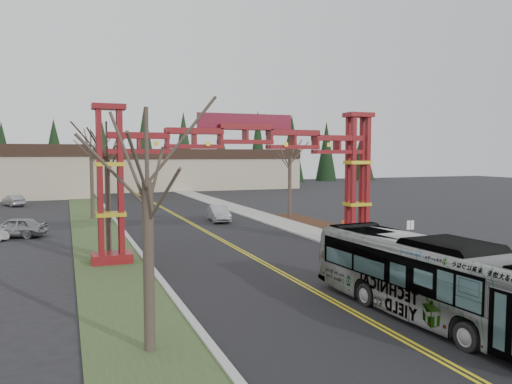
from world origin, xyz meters
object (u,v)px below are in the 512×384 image
transit_bus (428,278)px  bare_tree_median_mid (107,157)px  silver_sedan (219,214)px  bare_tree_median_near (147,184)px  barrel_south (369,237)px  parked_car_far_a (13,200)px  barrel_north (345,227)px  parked_car_near_a (15,227)px  bare_tree_median_far (91,154)px  barrel_mid (363,236)px  retail_building_east (183,169)px  street_sign (410,230)px  gateway_arch (245,157)px  bare_tree_right_far (290,157)px

transit_bus → bare_tree_median_mid: bearing=119.0°
silver_sedan → bare_tree_median_mid: bearing=-124.1°
bare_tree_median_near → barrel_south: size_ratio=7.05×
silver_sedan → parked_car_far_a: silver_sedan is taller
barrel_north → silver_sedan: bearing=124.7°
barrel_north → bare_tree_median_near: bearing=-134.7°
parked_car_near_a → parked_car_far_a: (-2.26, 24.74, -0.08)m
silver_sedan → parked_car_near_a: (-16.61, -3.07, 0.03)m
bare_tree_median_far → silver_sedan: bearing=-29.1°
transit_bus → barrel_mid: bearing=61.6°
retail_building_east → bare_tree_median_far: bare_tree_median_far is taller
transit_bus → street_sign: size_ratio=5.41×
bare_tree_median_near → silver_sedan: bearing=69.3°
gateway_arch → barrel_north: 12.13m
bare_tree_median_near → bare_tree_median_far: bearing=90.0°
parked_car_far_a → barrel_mid: (25.13, -35.82, -0.18)m
gateway_arch → transit_bus: gateway_arch is taller
silver_sedan → bare_tree_median_near: 30.60m
bare_tree_median_far → bare_tree_right_far: bare_tree_median_far is taller
retail_building_east → barrel_mid: retail_building_east is taller
silver_sedan → barrel_north: (7.13, -10.27, -0.22)m
retail_building_east → silver_sedan: 47.79m
gateway_arch → bare_tree_right_far: 18.16m
silver_sedan → bare_tree_median_far: bare_tree_median_far is taller
bare_tree_median_near → bare_tree_right_far: bearing=57.9°
bare_tree_median_mid → street_sign: bearing=-17.6°
parked_car_near_a → bare_tree_median_near: size_ratio=0.58×
gateway_arch → bare_tree_median_far: 22.25m
parked_car_near_a → bare_tree_median_near: bare_tree_median_near is taller
parked_car_far_a → bare_tree_median_mid: 35.92m
bare_tree_median_near → street_sign: size_ratio=3.68×
gateway_arch → bare_tree_median_near: 15.70m
bare_tree_median_near → barrel_south: bare_tree_median_near is taller
transit_bus → bare_tree_median_far: (-10.20, 34.75, 4.63)m
barrel_south → barrel_mid: barrel_south is taller
barrel_north → gateway_arch: bearing=-155.2°
transit_bus → bare_tree_median_mid: (-10.20, 15.89, 4.41)m
bare_tree_median_far → barrel_south: size_ratio=7.88×
barrel_mid → parked_car_far_a: bearing=125.0°
gateway_arch → bare_tree_median_far: (-8.00, 20.76, 0.20)m
silver_sedan → street_sign: street_sign is taller
transit_bus → barrel_mid: transit_bus is taller
parked_car_near_a → barrel_mid: bearing=82.0°
bare_tree_median_mid → transit_bus: bearing=-57.3°
silver_sedan → transit_bus: bearing=-85.4°
parked_car_near_a → transit_bus: bearing=50.0°
gateway_arch → barrel_north: gateway_arch is taller
bare_tree_median_far → parked_car_near_a: bearing=-123.2°
bare_tree_median_mid → bare_tree_median_far: 18.86m
gateway_arch → barrel_mid: (8.95, 0.66, -5.49)m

